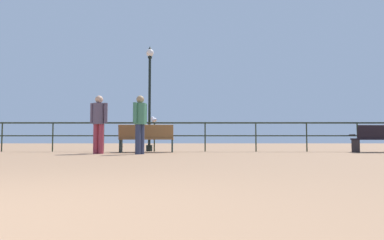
{
  "coord_description": "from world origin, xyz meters",
  "views": [
    {
      "loc": [
        1.3,
        -1.61,
        0.44
      ],
      "look_at": [
        1.3,
        9.12,
        1.06
      ],
      "focal_mm": 30.47,
      "sensor_mm": 36.0,
      "label": 1
    }
  ],
  "objects": [
    {
      "name": "bench_near_right",
      "position": [
        7.34,
        8.94,
        0.48
      ],
      "size": [
        1.54,
        0.71,
        0.88
      ],
      "color": "black",
      "rests_on": "ground_plane"
    },
    {
      "name": "lamppost_center",
      "position": [
        -0.21,
        9.91,
        2.15
      ],
      "size": [
        0.27,
        0.27,
        3.76
      ],
      "color": "black",
      "rests_on": "ground_plane"
    },
    {
      "name": "person_by_bench",
      "position": [
        -1.44,
        7.95,
        0.98
      ],
      "size": [
        0.54,
        0.33,
        1.71
      ],
      "color": "#972F3E",
      "rests_on": "ground_plane"
    },
    {
      "name": "pier_railing",
      "position": [
        -0.0,
        9.62,
        0.74
      ],
      "size": [
        24.58,
        0.05,
        1.01
      ],
      "color": "black",
      "rests_on": "ground_plane"
    },
    {
      "name": "person_at_railing",
      "position": [
        -0.19,
        7.69,
        0.96
      ],
      "size": [
        0.34,
        0.47,
        1.68
      ],
      "color": "#2B314C",
      "rests_on": "ground_plane"
    },
    {
      "name": "bench_near_left",
      "position": [
        -0.18,
        8.95,
        0.5
      ],
      "size": [
        1.76,
        0.64,
        0.89
      ],
      "color": "brown",
      "rests_on": "ground_plane"
    },
    {
      "name": "seagull_on_rail",
      "position": [
        -0.03,
        9.64,
        1.1
      ],
      "size": [
        0.28,
        0.4,
        0.21
      ],
      "color": "white",
      "rests_on": "pier_railing"
    }
  ]
}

